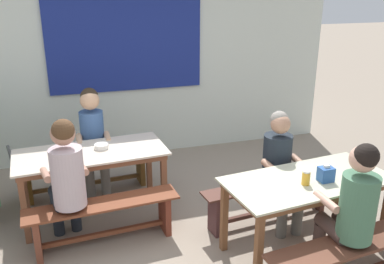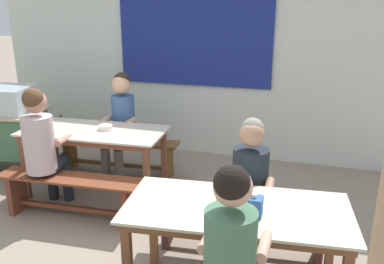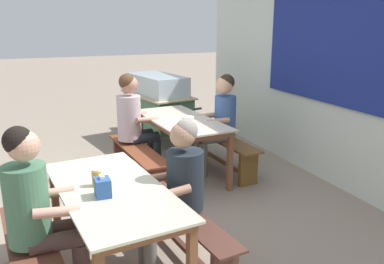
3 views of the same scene
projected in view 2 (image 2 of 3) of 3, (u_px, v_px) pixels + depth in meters
name	position (u px, v px, depth m)	size (l,w,h in m)	color
ground_plane	(114.00, 252.00, 3.61)	(40.00, 40.00, 0.00)	gray
backdrop_wall	(199.00, 53.00, 5.63)	(6.20, 0.23, 2.78)	silver
dining_table_far	(94.00, 136.00, 4.53)	(1.65, 0.84, 0.77)	beige
dining_table_near	(236.00, 217.00, 2.83)	(1.65, 0.90, 0.77)	beige
bench_far_back	(118.00, 150.00, 5.21)	(1.63, 0.41, 0.46)	brown
bench_far_front	(71.00, 191.00, 4.10)	(1.53, 0.41, 0.46)	brown
bench_near_back	(241.00, 223.00, 3.52)	(1.59, 0.41, 0.46)	#502E25
person_left_back_turned	(42.00, 143.00, 4.08)	(0.46, 0.56, 1.36)	#20262D
person_center_facing	(121.00, 119.00, 4.97)	(0.40, 0.55, 1.33)	slate
person_near_front	(232.00, 253.00, 2.31)	(0.41, 0.53, 1.34)	#4C3732
person_right_near_table	(249.00, 184.00, 3.31)	(0.42, 0.54, 1.25)	#67655D
tissue_box	(252.00, 206.00, 2.68)	(0.13, 0.11, 0.16)	#29549C
condiment_jar	(221.00, 202.00, 2.73)	(0.07, 0.07, 0.14)	gold
soup_bowl	(105.00, 127.00, 4.51)	(0.15, 0.15, 0.05)	silver
wooden_support_post	(381.00, 263.00, 1.59)	(0.10, 0.10, 2.30)	tan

